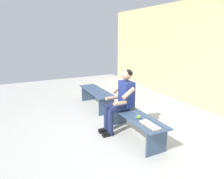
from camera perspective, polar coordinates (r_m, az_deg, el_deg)
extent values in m
cube|color=#B2B2AD|center=(4.54, -11.49, -10.55)|extent=(10.00, 7.00, 0.04)
cube|color=#D1C684|center=(5.75, 25.83, 8.47)|extent=(9.50, 0.24, 2.81)
cube|color=#384C6B|center=(4.00, 8.56, -6.71)|extent=(1.55, 0.11, 0.02)
cube|color=#384C6B|center=(3.94, 7.15, -7.02)|extent=(1.55, 0.11, 0.02)
cube|color=#384C6B|center=(3.88, 5.69, -7.34)|extent=(1.55, 0.11, 0.02)
cube|color=#384C6B|center=(3.82, 4.18, -7.66)|extent=(1.55, 0.11, 0.02)
cube|color=#384C6B|center=(3.53, 12.29, -14.15)|extent=(0.03, 0.41, 0.44)
cube|color=#384C6B|center=(4.51, 1.76, -7.08)|extent=(0.03, 0.41, 0.44)
cube|color=#384C6B|center=(5.60, -2.69, -0.16)|extent=(1.52, 0.11, 0.02)
cube|color=#384C6B|center=(5.55, -3.80, -0.30)|extent=(1.52, 0.11, 0.02)
cube|color=#384C6B|center=(5.51, -4.93, -0.45)|extent=(1.52, 0.11, 0.02)
cube|color=#384C6B|center=(5.47, -6.08, -0.60)|extent=(1.52, 0.11, 0.02)
cube|color=#384C6B|center=(5.04, -1.51, -4.64)|extent=(0.03, 0.41, 0.44)
cube|color=#384C6B|center=(6.17, -6.61, -1.01)|extent=(0.03, 0.41, 0.44)
cube|color=navy|center=(4.10, 4.04, -1.14)|extent=(0.34, 0.20, 0.50)
sphere|color=tan|center=(4.01, 4.02, 4.07)|extent=(0.20, 0.20, 0.20)
ellipsoid|color=black|center=(4.02, 4.40, 4.52)|extent=(0.20, 0.19, 0.15)
cylinder|color=navy|center=(4.01, 2.15, -5.25)|extent=(0.13, 0.40, 0.13)
cylinder|color=navy|center=(4.16, 0.96, -4.48)|extent=(0.13, 0.40, 0.13)
cylinder|color=navy|center=(4.03, -0.43, -9.23)|extent=(0.11, 0.11, 0.53)
cube|color=black|center=(4.11, -1.19, -12.31)|extent=(0.10, 0.22, 0.07)
cylinder|color=navy|center=(4.18, -1.52, -8.31)|extent=(0.11, 0.11, 0.53)
cube|color=black|center=(4.25, -2.24, -11.30)|extent=(0.10, 0.22, 0.07)
cylinder|color=tan|center=(3.87, 4.60, -1.07)|extent=(0.08, 0.28, 0.23)
cylinder|color=tan|center=(3.87, 2.27, -3.81)|extent=(0.07, 0.26, 0.07)
cylinder|color=tan|center=(4.22, 1.68, 0.36)|extent=(0.08, 0.28, 0.23)
cylinder|color=tan|center=(4.17, -0.07, -2.38)|extent=(0.07, 0.26, 0.07)
sphere|color=#72B738|center=(3.73, 7.42, -7.58)|extent=(0.07, 0.07, 0.07)
cube|color=white|center=(3.43, 11.51, -10.28)|extent=(0.20, 0.15, 0.02)
cube|color=white|center=(3.58, 9.46, -9.07)|extent=(0.20, 0.15, 0.02)
cube|color=#BF8C1E|center=(3.51, 10.46, -9.79)|extent=(0.41, 0.16, 0.01)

